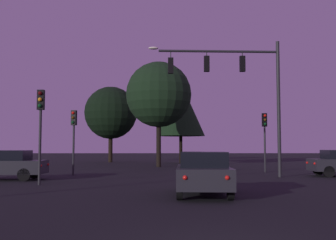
{
  "coord_description": "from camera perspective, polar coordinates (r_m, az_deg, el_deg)",
  "views": [
    {
      "loc": [
        -0.93,
        -6.31,
        1.68
      ],
      "look_at": [
        -0.43,
        17.07,
        3.24
      ],
      "focal_mm": 43.61,
      "sensor_mm": 36.0,
      "label": 1
    }
  ],
  "objects": [
    {
      "name": "tree_center_horizon",
      "position": [
        46.41,
        -8.0,
        0.99
      ],
      "size": [
        5.91,
        5.91,
        8.51
      ],
      "color": "black",
      "rests_on": "ground"
    },
    {
      "name": "ground_plane",
      "position": [
        30.87,
        0.51,
        -6.94
      ],
      "size": [
        168.0,
        168.0,
        0.0
      ],
      "primitive_type": "plane",
      "color": "black",
      "rests_on": "ground"
    },
    {
      "name": "traffic_light_corner_right",
      "position": [
        19.17,
        -17.4,
        0.37
      ],
      "size": [
        0.3,
        0.35,
        4.26
      ],
      "color": "#232326",
      "rests_on": "ground"
    },
    {
      "name": "tree_left_far",
      "position": [
        42.83,
        1.79,
        1.59
      ],
      "size": [
        5.06,
        5.06,
        8.59
      ],
      "color": "black",
      "rests_on": "ground"
    },
    {
      "name": "traffic_light_corner_left",
      "position": [
        28.13,
        13.36,
        -1.39
      ],
      "size": [
        0.31,
        0.36,
        3.96
      ],
      "color": "#232326",
      "rests_on": "ground"
    },
    {
      "name": "traffic_light_median",
      "position": [
        25.16,
        -13.05,
        -1.22
      ],
      "size": [
        0.34,
        0.38,
        3.9
      ],
      "color": "#232326",
      "rests_on": "ground"
    },
    {
      "name": "car_nearside_lane",
      "position": [
        14.47,
        4.92,
        -7.31
      ],
      "size": [
        2.07,
        4.26,
        1.52
      ],
      "color": "#232328",
      "rests_on": "ground"
    },
    {
      "name": "tree_behind_sign",
      "position": [
        35.26,
        -1.31,
        3.56
      ],
      "size": [
        5.66,
        5.66,
        9.06
      ],
      "color": "black",
      "rests_on": "ground"
    },
    {
      "name": "car_crossing_left",
      "position": [
        22.71,
        -22.09,
        -5.77
      ],
      "size": [
        4.4,
        1.89,
        1.52
      ],
      "color": "#232328",
      "rests_on": "ground"
    },
    {
      "name": "traffic_signal_mast_arm",
      "position": [
        23.58,
        9.76,
        5.47
      ],
      "size": [
        7.5,
        0.47,
        7.73
      ],
      "color": "#232326",
      "rests_on": "ground"
    }
  ]
}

